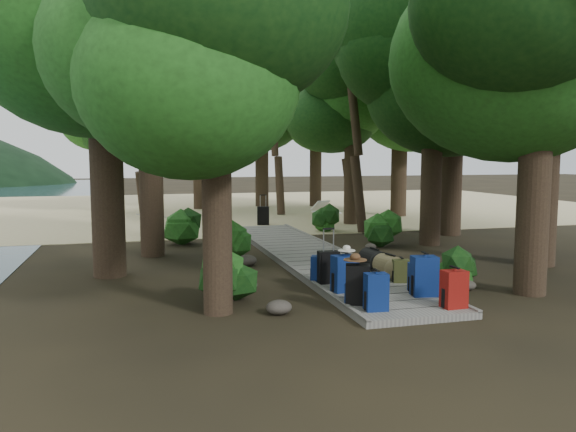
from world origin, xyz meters
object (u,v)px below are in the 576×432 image
object	(u,v)px
backpack_left_b	(358,282)
backpack_right_d	(401,270)
backpack_right_c	(418,276)
suitcase_on_boardwalk	(328,267)
backpack_left_d	(320,267)
sun_lounger	(326,209)
duffel_right_black	(374,259)
backpack_right_a	(454,287)
lone_suitcase_on_sand	(263,216)
duffel_right_khaki	(390,266)
kayak	(151,219)
backpack_right_b	(424,274)
backpack_left_a	(376,290)
backpack_left_c	(344,271)

from	to	relation	value
backpack_left_b	backpack_right_d	bearing A→B (deg)	63.25
backpack_left_b	backpack_right_c	world-z (taller)	backpack_left_b
backpack_right_d	suitcase_on_boardwalk	bearing A→B (deg)	-178.10
backpack_left_d	sun_lounger	bearing A→B (deg)	94.95
backpack_right_d	suitcase_on_boardwalk	size ratio (longest dim) A/B	0.78
backpack_left_d	duffel_right_black	xyz separation A→B (m)	(1.52, 0.80, -0.06)
backpack_right_a	lone_suitcase_on_sand	bearing A→B (deg)	89.43
duffel_right_khaki	suitcase_on_boardwalk	size ratio (longest dim) A/B	1.04
backpack_right_a	backpack_right_d	xyz separation A→B (m)	(0.03, 1.95, -0.09)
backpack_left_d	lone_suitcase_on_sand	world-z (taller)	lone_suitcase_on_sand
kayak	duffel_right_black	bearing A→B (deg)	-79.50
backpack_left_b	sun_lounger	xyz separation A→B (m)	(4.39, 14.24, -0.15)
lone_suitcase_on_sand	backpack_right_b	bearing A→B (deg)	-79.29
backpack_left_a	suitcase_on_boardwalk	xyz separation A→B (m)	(-0.09, 2.06, -0.02)
lone_suitcase_on_sand	kayak	size ratio (longest dim) A/B	0.23
backpack_left_a	duffel_right_black	world-z (taller)	backpack_left_a
backpack_left_b	backpack_left_d	size ratio (longest dim) A/B	1.33
backpack_left_b	backpack_left_d	world-z (taller)	backpack_left_b
backpack_left_b	backpack_right_a	world-z (taller)	backpack_left_b
lone_suitcase_on_sand	kayak	bearing A→B (deg)	167.83
backpack_right_a	backpack_right_b	size ratio (longest dim) A/B	0.87
backpack_right_d	duffel_right_khaki	xyz separation A→B (m)	(0.01, 0.51, -0.03)
backpack_left_d	backpack_right_a	xyz separation A→B (m)	(1.48, -2.47, 0.07)
backpack_right_a	backpack_right_d	size ratio (longest dim) A/B	1.38
backpack_right_d	suitcase_on_boardwalk	world-z (taller)	suitcase_on_boardwalk
backpack_right_b	duffel_right_khaki	size ratio (longest dim) A/B	1.19
backpack_left_d	backpack_right_c	xyz separation A→B (m)	(1.46, -1.29, 0.01)
backpack_right_c	duffel_right_black	world-z (taller)	backpack_right_c
backpack_left_a	backpack_left_c	size ratio (longest dim) A/B	0.90
backpack_left_c	backpack_left_a	bearing A→B (deg)	-95.86
backpack_left_b	duffel_right_black	bearing A→B (deg)	82.07
backpack_left_d	backpack_left_a	bearing A→B (deg)	-60.93
backpack_left_c	suitcase_on_boardwalk	bearing A→B (deg)	85.38
backpack_right_c	duffel_right_khaki	xyz separation A→B (m)	(0.05, 1.28, -0.07)
duffel_right_khaki	backpack_left_a	bearing A→B (deg)	-128.88
duffel_right_khaki	duffel_right_black	size ratio (longest dim) A/B	0.95
sun_lounger	backpack_left_b	bearing A→B (deg)	-124.02
backpack_left_c	backpack_right_d	xyz separation A→B (m)	(1.38, 0.43, -0.12)
backpack_right_c	kayak	size ratio (longest dim) A/B	0.19
backpack_right_c	duffel_right_black	distance (m)	2.09
backpack_left_c	suitcase_on_boardwalk	size ratio (longest dim) A/B	1.17
backpack_left_a	lone_suitcase_on_sand	xyz separation A→B (m)	(0.96, 12.52, -0.09)
backpack_right_c	backpack_left_d	bearing A→B (deg)	152.48
suitcase_on_boardwalk	lone_suitcase_on_sand	size ratio (longest dim) A/B	0.91
backpack_left_a	suitcase_on_boardwalk	distance (m)	2.06
suitcase_on_boardwalk	sun_lounger	bearing A→B (deg)	74.89
backpack_left_c	suitcase_on_boardwalk	xyz separation A→B (m)	(-0.04, 0.72, -0.06)
backpack_right_b	backpack_right_c	distance (m)	0.34
backpack_left_a	kayak	bearing A→B (deg)	107.26
backpack_left_d	suitcase_on_boardwalk	world-z (taller)	suitcase_on_boardwalk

